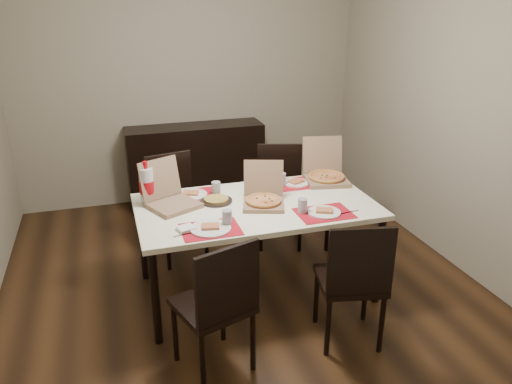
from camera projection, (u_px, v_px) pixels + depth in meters
ground at (239, 280)px, 4.21m from camera, size 3.80×4.00×0.02m
room_walls at (221, 63)px, 3.95m from camera, size 3.84×4.02×2.62m
sideboard at (196, 165)px, 5.62m from camera, size 1.50×0.40×0.90m
dining_table at (256, 212)px, 3.82m from camera, size 1.80×1.00×0.75m
chair_near_left at (218, 302)px, 3.00m from camera, size 0.53×0.53×0.93m
chair_near_right at (354, 278)px, 3.26m from camera, size 0.50×0.50×0.93m
chair_far_left at (175, 202)px, 4.46m from camera, size 0.50×0.50×0.93m
chair_far_right at (280, 190)px, 4.72m from camera, size 0.53×0.53×0.93m
setting_near_left at (212, 226)px, 3.39m from camera, size 0.46×0.30×0.11m
setting_near_right at (318, 210)px, 3.63m from camera, size 0.47×0.30×0.11m
setting_far_left at (195, 193)px, 3.95m from camera, size 0.51×0.30×0.11m
setting_far_right at (292, 182)px, 4.18m from camera, size 0.48×0.30×0.11m
napkin_loose at (264, 201)px, 3.82m from camera, size 0.16×0.16×0.02m
pizza_box_center at (263, 198)px, 3.78m from camera, size 0.39×0.42×0.31m
pizza_box_right at (326, 174)px, 4.26m from camera, size 0.41×0.44×0.35m
pizza_box_left at (170, 198)px, 3.75m from camera, size 0.45×0.47×0.33m
faina_plate at (216, 200)px, 3.84m from camera, size 0.25×0.25×0.03m
dip_bowl at (266, 191)px, 4.01m from camera, size 0.14×0.14×0.03m
soda_bottle at (147, 186)px, 3.76m from camera, size 0.11×0.11×0.34m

